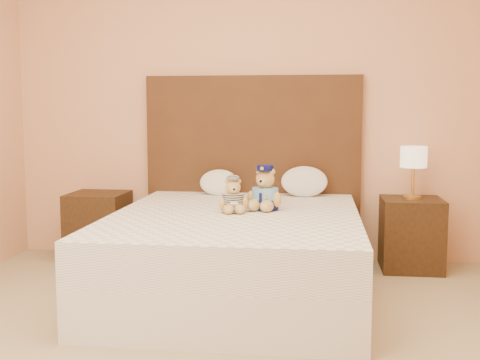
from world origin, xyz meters
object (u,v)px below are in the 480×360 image
object	(u,v)px
teddy_police	(265,188)
pillow_right	(304,180)
pillow_left	(219,181)
bed	(236,254)
lamp	(414,160)
nightstand_left	(99,226)
nightstand_right	(411,234)
teddy_prisoner	(233,195)

from	to	relation	value
teddy_police	pillow_right	xyz separation A→B (m)	(0.25, 0.69, -0.02)
pillow_left	pillow_right	xyz separation A→B (m)	(0.68, 0.00, 0.02)
teddy_police	pillow_left	bearing A→B (deg)	139.35
bed	lamp	world-z (taller)	lamp
bed	nightstand_left	xyz separation A→B (m)	(-1.25, 0.80, -0.00)
bed	pillow_right	distance (m)	1.02
nightstand_right	lamp	world-z (taller)	lamp
nightstand_right	pillow_left	bearing A→B (deg)	178.85
nightstand_left	nightstand_right	size ratio (longest dim) A/B	1.00
nightstand_left	teddy_prisoner	distance (m)	1.51
bed	teddy_police	size ratio (longest dim) A/B	6.67
nightstand_right	bed	bearing A→B (deg)	-147.38
nightstand_left	nightstand_right	xyz separation A→B (m)	(2.50, 0.00, 0.00)
teddy_police	pillow_right	bearing A→B (deg)	87.75
nightstand_right	teddy_prisoner	xyz separation A→B (m)	(-1.27, -0.79, 0.39)
nightstand_right	pillow_left	world-z (taller)	pillow_left
teddy_prisoner	nightstand_left	bearing A→B (deg)	133.40
nightstand_left	bed	bearing A→B (deg)	-32.62
nightstand_right	teddy_police	size ratio (longest dim) A/B	1.83
lamp	pillow_left	size ratio (longest dim) A/B	1.29
teddy_prisoner	pillow_left	bearing A→B (deg)	91.82
teddy_police	pillow_right	size ratio (longest dim) A/B	0.83
bed	nightstand_right	distance (m)	1.48
pillow_left	pillow_right	world-z (taller)	pillow_right
bed	lamp	xyz separation A→B (m)	(1.25, 0.80, 0.57)
nightstand_left	pillow_left	size ratio (longest dim) A/B	1.78
pillow_right	lamp	bearing A→B (deg)	-2.09
teddy_police	lamp	bearing A→B (deg)	49.13
teddy_police	pillow_right	distance (m)	0.73
bed	nightstand_left	size ratio (longest dim) A/B	3.64
bed	teddy_police	xyz separation A→B (m)	(0.18, 0.14, 0.42)
nightstand_right	teddy_police	bearing A→B (deg)	-148.29
nightstand_right	teddy_police	distance (m)	1.33
pillow_left	pillow_right	distance (m)	0.68
nightstand_left	pillow_right	world-z (taller)	pillow_right
bed	teddy_police	bearing A→B (deg)	37.66
bed	nightstand_right	world-z (taller)	same
bed	pillow_left	xyz separation A→B (m)	(-0.25, 0.83, 0.38)
nightstand_right	teddy_prisoner	distance (m)	1.55
lamp	teddy_police	bearing A→B (deg)	-148.29
nightstand_left	lamp	distance (m)	2.56
nightstand_left	nightstand_right	distance (m)	2.50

